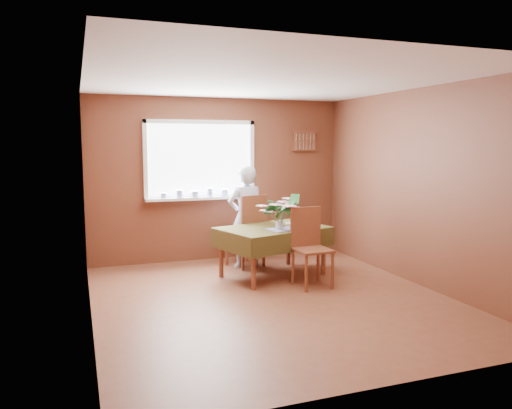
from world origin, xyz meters
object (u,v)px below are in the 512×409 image
object	(u,v)px
dining_table	(273,233)
chair_near	(309,243)
chair_far	(249,228)
seated_woman	(246,217)
flower_bouquet	(280,209)

from	to	relation	value
dining_table	chair_near	xyz separation A→B (m)	(0.28, -0.56, -0.06)
dining_table	chair_far	xyz separation A→B (m)	(-0.14, 0.60, -0.02)
chair_far	seated_woman	size ratio (longest dim) A/B	0.72
chair_near	flower_bouquet	xyz separation A→B (m)	(-0.27, 0.34, 0.42)
seated_woman	flower_bouquet	distance (m)	0.89
chair_near	seated_woman	world-z (taller)	seated_woman
dining_table	chair_near	size ratio (longest dim) A/B	1.61
seated_woman	flower_bouquet	bearing A→B (deg)	99.40
chair_far	seated_woman	world-z (taller)	seated_woman
chair_near	seated_woman	bearing A→B (deg)	109.02
chair_near	flower_bouquet	distance (m)	0.60
chair_far	dining_table	bearing A→B (deg)	83.45
dining_table	flower_bouquet	xyz separation A→B (m)	(0.00, -0.23, 0.36)
dining_table	seated_woman	distance (m)	0.66
dining_table	chair_near	world-z (taller)	chair_near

